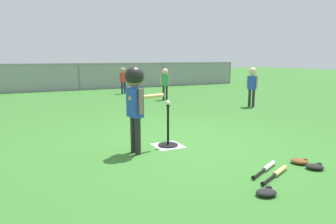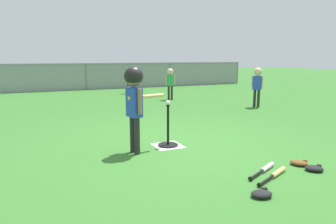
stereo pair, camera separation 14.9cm
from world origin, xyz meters
name	(u,v)px [view 1 (the left image)]	position (x,y,z in m)	size (l,w,h in m)	color
ground_plane	(181,145)	(0.00, 0.00, 0.00)	(60.00, 60.00, 0.00)	#336B28
home_plate	(168,146)	(-0.20, 0.06, 0.00)	(0.44, 0.44, 0.01)	white
batting_tee	(168,139)	(-0.20, 0.06, 0.10)	(0.32, 0.32, 0.66)	black
baseball_on_tee	(168,103)	(-0.20, 0.06, 0.70)	(0.07, 0.07, 0.07)	white
batter_child	(135,92)	(-0.79, -0.08, 0.91)	(0.64, 0.36, 1.27)	#262626
fielder_deep_left	(123,77)	(1.30, 7.18, 0.65)	(0.30, 0.20, 1.01)	#191E4C
fielder_deep_center	(165,80)	(2.04, 4.92, 0.67)	(0.29, 0.21, 1.04)	#262626
fielder_deep_right	(252,82)	(3.63, 2.53, 0.72)	(0.23, 0.29, 1.12)	#262626
spare_bat_silver	(267,168)	(0.46, -1.43, 0.03)	(0.61, 0.33, 0.06)	silver
spare_bat_wood	(278,173)	(0.46, -1.62, 0.03)	(0.64, 0.32, 0.06)	#DBB266
glove_by_plate	(315,167)	(1.02, -1.68, 0.04)	(0.27, 0.27, 0.07)	black
glove_near_bats	(299,161)	(1.01, -1.46, 0.04)	(0.26, 0.27, 0.07)	brown
glove_tossed_aside	(266,192)	(-0.07, -1.98, 0.04)	(0.25, 0.21, 0.07)	black
outfield_fence	(79,76)	(0.00, 9.31, 0.62)	(16.06, 0.06, 1.15)	slate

